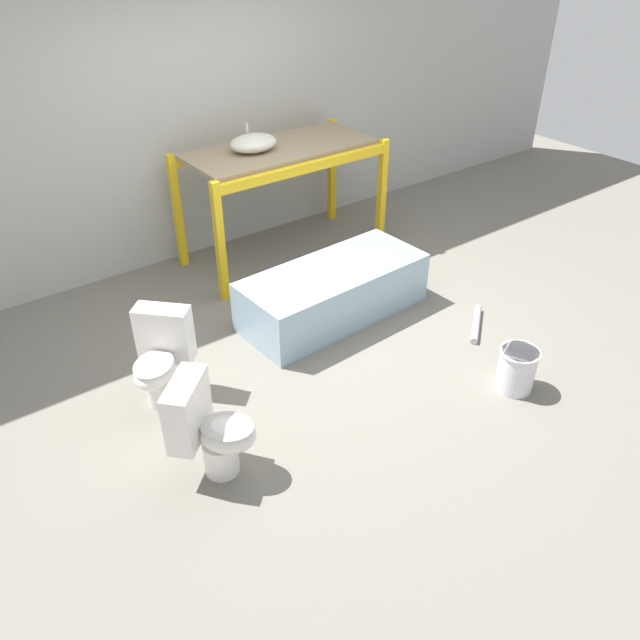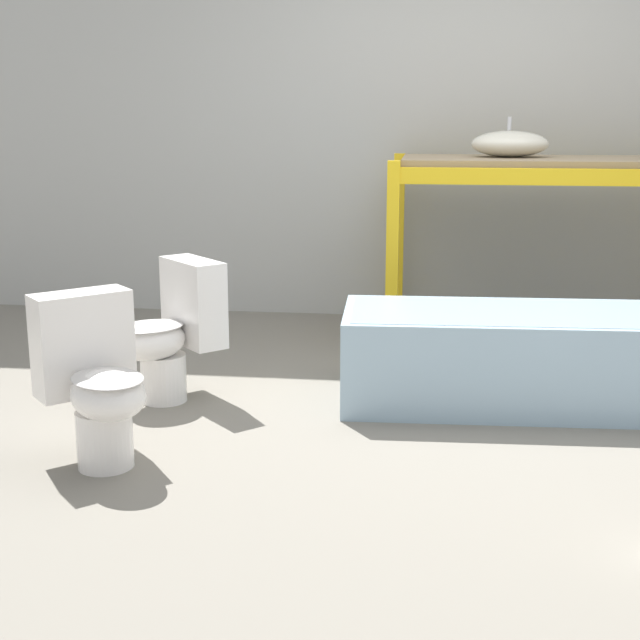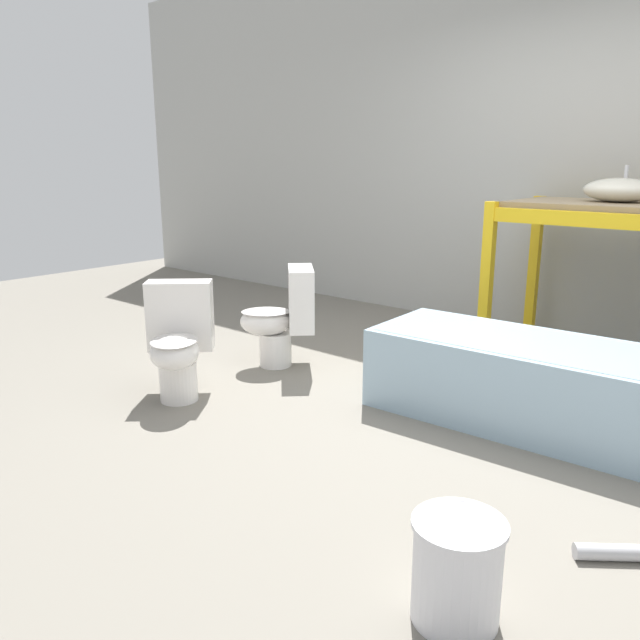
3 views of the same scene
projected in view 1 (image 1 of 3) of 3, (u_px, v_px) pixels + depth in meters
The scene contains 9 objects.
ground_plane at pixel (316, 331), 5.25m from camera, with size 12.00×12.00×0.00m, color slate.
warehouse_wall_rear at pixel (187, 88), 5.67m from camera, with size 10.80×0.08×3.20m.
shelving_rack at pixel (281, 164), 5.89m from camera, with size 1.93×0.90×1.11m.
sink_basin at pixel (253, 143), 5.65m from camera, with size 0.45×0.35×0.23m.
bathtub_main at pixel (333, 288), 5.32m from camera, with size 1.66×0.75×0.45m.
toilet_near at pixel (161, 358), 4.35m from camera, with size 0.59×0.58×0.68m.
toilet_far at pixel (209, 428), 3.77m from camera, with size 0.58×0.59×0.68m.
bucket_white at pixel (517, 369), 4.53m from camera, with size 0.29×0.29×0.34m.
loose_pipe at pixel (476, 324), 5.28m from camera, with size 0.46×0.38×0.06m.
Camera 1 is at (-2.56, -3.48, 2.97)m, focal length 35.00 mm.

